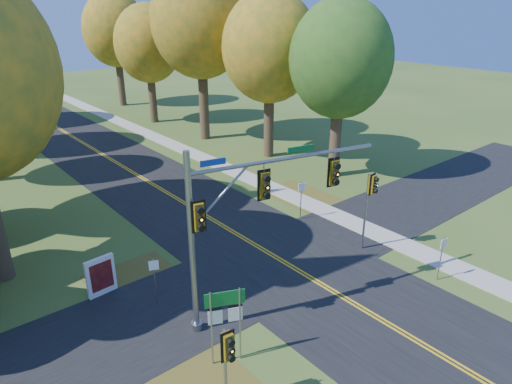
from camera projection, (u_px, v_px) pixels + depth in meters
ground at (309, 277)px, 21.82m from camera, size 160.00×160.00×0.00m
road_main at (309, 277)px, 21.82m from camera, size 8.00×160.00×0.02m
road_cross at (281, 260)px, 23.24m from camera, size 60.00×6.00×0.02m
centerline_left at (308, 278)px, 21.75m from camera, size 0.10×160.00×0.01m
centerline_right at (311, 276)px, 21.87m from camera, size 0.10×160.00×0.01m
sidewalk_east at (387, 238)px, 25.46m from camera, size 1.60×160.00×0.06m
leaf_patch_w_near at (147, 290)px, 20.84m from camera, size 4.00×6.00×0.00m
leaf_patch_e at (316, 202)px, 30.09m from camera, size 3.50×8.00×0.00m
tree_e_a at (341, 60)px, 31.62m from camera, size 7.20×7.20×12.73m
tree_e_b at (270, 48)px, 35.97m from camera, size 7.60×7.60×13.33m
tree_e_c at (200, 22)px, 40.43m from camera, size 8.80×8.80×15.79m
tree_e_d at (148, 44)px, 47.53m from camera, size 7.00×7.00×12.32m
tree_e_e at (115, 30)px, 55.51m from camera, size 7.80×7.80×13.74m
traffic_mast at (242, 211)px, 17.32m from camera, size 8.07×2.13×7.49m
east_signal_pole at (371, 193)px, 23.05m from camera, size 0.50×0.58×4.32m
ped_signal_pole at (228, 352)px, 13.91m from camera, size 0.49×0.56×3.07m
route_sign_cluster at (225, 312)px, 15.91m from camera, size 1.32×0.63×3.08m
info_kiosk at (101, 276)px, 20.24m from camera, size 1.34×0.31×1.84m
reg_sign_e_north at (301, 194)px, 27.11m from camera, size 0.46×0.11×2.43m
reg_sign_e_south at (442, 251)px, 21.06m from camera, size 0.43×0.08×2.24m
reg_sign_w at (154, 273)px, 19.43m from camera, size 0.39×0.20×2.18m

